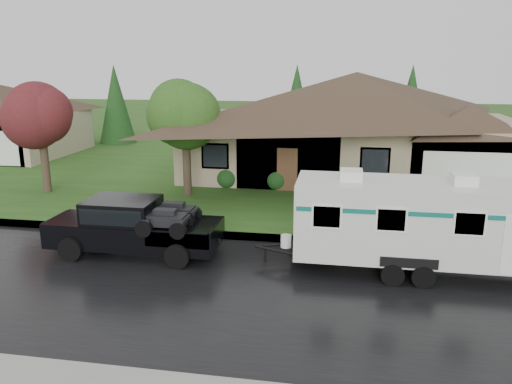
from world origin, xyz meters
TOP-DOWN VIEW (x-y plane):
  - ground at (0.00, 0.00)m, footprint 140.00×140.00m
  - road at (0.00, -2.00)m, footprint 140.00×8.00m
  - curb at (0.00, 2.25)m, footprint 140.00×0.50m
  - lawn at (0.00, 15.00)m, footprint 140.00×26.00m
  - house_main at (2.29, 13.84)m, footprint 19.44×10.80m
  - tree_left_green at (-5.82, 7.48)m, footprint 3.27×3.27m
  - tree_red at (-12.67, 6.79)m, footprint 3.17×3.17m
  - shrub_row at (2.00, 9.30)m, footprint 13.60×1.00m
  - pickup_truck at (-5.49, 0.16)m, footprint 5.65×2.15m
  - travel_trailer at (3.31, 0.16)m, footprint 6.96×2.45m

SIDE VIEW (x-z plane):
  - ground at x=0.00m, z-range 0.00..0.00m
  - road at x=0.00m, z-range 0.00..0.01m
  - curb at x=0.00m, z-range 0.00..0.15m
  - lawn at x=0.00m, z-range 0.00..0.15m
  - shrub_row at x=2.00m, z-range 0.15..1.15m
  - pickup_truck at x=-5.49m, z-range 0.07..1.95m
  - travel_trailer at x=3.31m, z-range 0.10..3.22m
  - house_main at x=2.29m, z-range 0.14..7.04m
  - tree_red at x=-12.67m, z-range 1.16..6.41m
  - tree_left_green at x=-5.82m, z-range 1.20..6.61m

